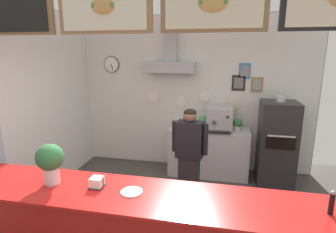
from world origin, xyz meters
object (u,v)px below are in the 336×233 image
Objects in this scene: napkin_holder at (97,183)px; basil_vase at (50,161)px; espresso_machine at (220,118)px; potted_oregano at (188,120)px; potted_sage at (237,124)px; shop_worker at (189,157)px; pizza_oven at (277,144)px; condiment_plate at (132,192)px; pepper_grinder at (332,203)px; potted_rosemary at (203,121)px.

napkin_holder is 0.35× the size of basil_vase.
espresso_machine is at bearing 67.12° from napkin_holder.
potted_oregano is (-0.61, 0.06, -0.08)m from espresso_machine.
espresso_machine is 2.99m from napkin_holder.
espresso_machine is 0.34m from potted_sage.
pizza_oven is at bearing -132.52° from shop_worker.
condiment_plate is (-1.80, -2.61, 0.26)m from pizza_oven.
potted_oregano is at bearing 78.83° from napkin_holder.
espresso_machine is at bearing 59.17° from basil_vase.
shop_worker reaches higher than espresso_machine.
condiment_plate is (0.38, -0.03, -0.04)m from napkin_holder.
condiment_plate is at bearing -179.87° from pepper_grinder.
pepper_grinder is 0.51× the size of basil_vase.
basil_vase is (-0.50, -0.03, 0.20)m from napkin_holder.
basil_vase reaches higher than potted_sage.
napkin_holder is (-0.55, -2.81, 0.00)m from potted_oregano.
espresso_machine is 0.61m from potted_oregano.
potted_rosemary is (-1.33, 0.18, 0.30)m from pizza_oven.
espresso_machine is at bearing -98.26° from shop_worker.
napkin_holder is at bearing 2.94° from basil_vase.
potted_oregano is 2.86m from napkin_holder.
espresso_machine is 2.40× the size of pepper_grinder.
basil_vase is at bearing -177.06° from napkin_holder.
pepper_grinder is at bearing -70.11° from espresso_machine.
pizza_oven reaches higher than potted_sage.
pizza_oven is 3.39m from napkin_holder.
pepper_grinder reaches higher than potted_sage.
potted_sage is at bearing -110.29° from shop_worker.
potted_rosemary is 1.04× the size of potted_sage.
espresso_machine is 2.10× the size of potted_oregano.
condiment_plate is at bearing -0.57° from basil_vase.
pepper_grinder is at bearing -0.80° from napkin_holder.
potted_sage is 2.87m from pepper_grinder.
shop_worker reaches higher than condiment_plate.
shop_worker is 6.34× the size of potted_oregano.
basil_vase is (-1.66, -2.78, 0.13)m from espresso_machine.
pizza_oven is 7.61× the size of condiment_plate.
shop_worker is 1.63m from napkin_holder.
basil_vase is (-2.68, -2.60, 0.51)m from pizza_oven.
potted_rosemary is (-0.31, 0.01, -0.08)m from espresso_machine.
espresso_machine is 0.32m from potted_rosemary.
pizza_oven is at bearing 89.63° from pepper_grinder.
potted_sage reaches higher than condiment_plate.
espresso_machine is 2.17× the size of potted_rosemary.
potted_oregano is (-0.30, 0.05, 0.00)m from potted_rosemary.
pepper_grinder is (1.01, -2.78, -0.01)m from espresso_machine.
basil_vase is at bearing 179.90° from pepper_grinder.
napkin_holder is 0.39m from condiment_plate.
napkin_holder is 0.68× the size of pepper_grinder.
potted_sage is at bearing 103.58° from pepper_grinder.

